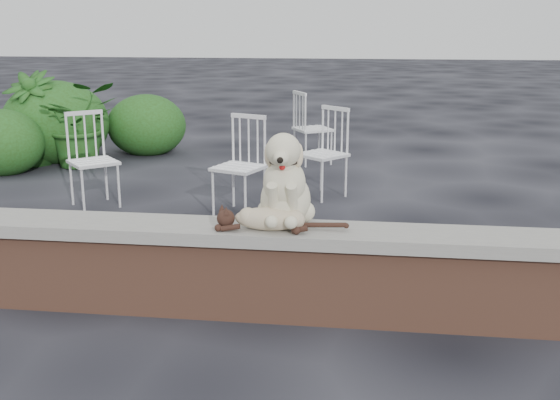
# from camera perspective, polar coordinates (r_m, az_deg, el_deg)

# --- Properties ---
(ground) EXTENTS (60.00, 60.00, 0.00)m
(ground) POSITION_cam_1_polar(r_m,az_deg,el_deg) (4.58, -14.31, -8.67)
(ground) COLOR black
(ground) RESTS_ON ground
(brick_wall) EXTENTS (6.00, 0.30, 0.50)m
(brick_wall) POSITION_cam_1_polar(r_m,az_deg,el_deg) (4.49, -14.52, -5.74)
(brick_wall) COLOR brown
(brick_wall) RESTS_ON ground
(capstone) EXTENTS (6.20, 0.40, 0.08)m
(capstone) POSITION_cam_1_polar(r_m,az_deg,el_deg) (4.40, -14.76, -2.20)
(capstone) COLOR slate
(capstone) RESTS_ON brick_wall
(dog) EXTENTS (0.40, 0.52, 0.60)m
(dog) POSITION_cam_1_polar(r_m,az_deg,el_deg) (4.10, 0.49, 2.01)
(dog) COLOR beige
(dog) RESTS_ON capstone
(cat) EXTENTS (0.95, 0.24, 0.16)m
(cat) POSITION_cam_1_polar(r_m,az_deg,el_deg) (4.02, -0.91, -1.50)
(cat) COLOR tan
(cat) RESTS_ON capstone
(chair_a) EXTENTS (0.79, 0.79, 0.94)m
(chair_a) POSITION_cam_1_polar(r_m,az_deg,el_deg) (6.88, -15.66, 3.28)
(chair_a) COLOR white
(chair_a) RESTS_ON ground
(chair_e) EXTENTS (0.76, 0.76, 0.94)m
(chair_e) POSITION_cam_1_polar(r_m,az_deg,el_deg) (8.69, 2.82, 6.18)
(chair_e) COLOR white
(chair_e) RESTS_ON ground
(chair_b) EXTENTS (0.72, 0.72, 0.94)m
(chair_b) POSITION_cam_1_polar(r_m,az_deg,el_deg) (6.38, -3.55, 2.93)
(chair_b) COLOR white
(chair_b) RESTS_ON ground
(chair_d) EXTENTS (0.79, 0.79, 0.94)m
(chair_d) POSITION_cam_1_polar(r_m,az_deg,el_deg) (7.01, 3.62, 4.03)
(chair_d) COLOR white
(chair_d) RESTS_ON ground
(potted_plant_a) EXTENTS (1.28, 1.24, 1.09)m
(potted_plant_a) POSITION_cam_1_polar(r_m,az_deg,el_deg) (8.89, -16.75, 6.24)
(potted_plant_a) COLOR #214112
(potted_plant_a) RESTS_ON ground
(potted_plant_b) EXTENTS (0.74, 0.74, 1.20)m
(potted_plant_b) POSITION_cam_1_polar(r_m,az_deg,el_deg) (9.20, -20.48, 6.56)
(potted_plant_b) COLOR #214112
(potted_plant_b) RESTS_ON ground
(shrubbery) EXTENTS (2.42, 2.43, 1.11)m
(shrubbery) POSITION_cam_1_polar(r_m,az_deg,el_deg) (9.29, -17.53, 5.91)
(shrubbery) COLOR #214112
(shrubbery) RESTS_ON ground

